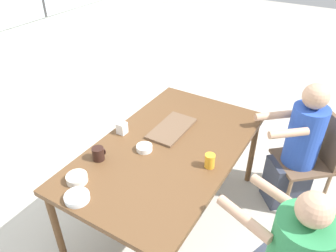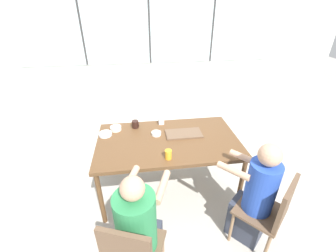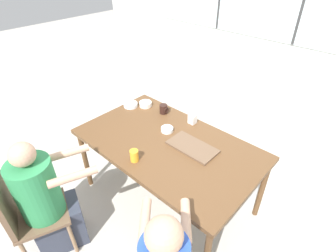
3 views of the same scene
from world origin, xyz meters
name	(u,v)px [view 3 (image 3 of 3)]	position (x,y,z in m)	size (l,w,h in m)	color
ground_plane	(168,197)	(0.00, 0.00, 0.00)	(16.00, 16.00, 0.00)	#B2ADA3
wall_back_with_windows	(302,11)	(0.00, 2.71, 1.42)	(8.40, 0.08, 2.80)	silver
dining_table	(168,148)	(0.00, 0.00, 0.67)	(1.63, 0.96, 0.73)	brown
chair_for_woman_green_shirt	(25,211)	(-0.43, -1.15, 0.50)	(0.52, 0.52, 0.85)	brown
person_woman_green_shirt	(48,204)	(-0.37, -0.99, 0.50)	(0.49, 0.64, 1.11)	#333847
food_tray_dark	(192,147)	(0.20, 0.09, 0.74)	(0.43, 0.23, 0.02)	brown
coffee_mug	(164,109)	(-0.37, 0.34, 0.78)	(0.09, 0.08, 0.10)	black
juice_glass	(134,156)	(-0.05, -0.35, 0.78)	(0.07, 0.07, 0.10)	gold
milk_carton_small	(192,119)	(-0.03, 0.39, 0.78)	(0.07, 0.07, 0.09)	silver
bowl_white_shallow	(167,129)	(-0.12, 0.12, 0.75)	(0.11, 0.11, 0.04)	white
bowl_cereal	(145,104)	(-0.61, 0.31, 0.76)	(0.13, 0.13, 0.05)	silver
bowl_fruit	(131,105)	(-0.72, 0.19, 0.75)	(0.15, 0.15, 0.04)	silver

